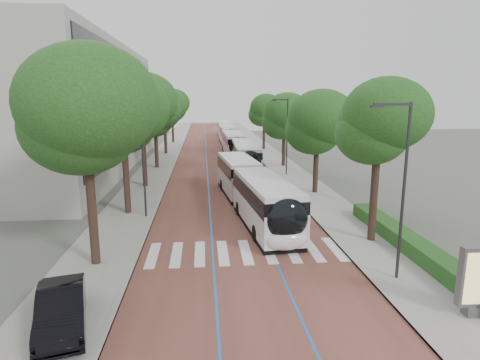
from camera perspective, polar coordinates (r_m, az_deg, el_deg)
The scene contains 23 objects.
ground at distance 21.32m, azimuth 0.57°, elevation -11.25°, with size 160.00×160.00×0.00m, color #51544C.
road at distance 60.13m, azimuth -3.32°, elevation 3.81°, with size 11.00×140.00×0.02m, color brown.
sidewalk_left at distance 60.34m, azimuth -10.47°, elevation 3.71°, with size 4.00×140.00×0.12m, color gray.
sidewalk_right at distance 60.83m, azimuth 3.77°, elevation 3.94°, with size 4.00×140.00×0.12m, color gray.
kerb_left at distance 60.19m, azimuth -8.66°, elevation 3.75°, with size 0.20×140.00×0.14m, color gray.
kerb_right at distance 60.57m, azimuth 2.00°, elevation 3.92°, with size 0.20×140.00×0.14m, color gray.
zebra_crossing at distance 22.24m, azimuth 0.82°, elevation -10.17°, with size 10.55×3.60×0.01m.
lane_line_left at distance 60.09m, azimuth -4.85°, elevation 3.79°, with size 0.12×126.00×0.01m, color #225FAA.
lane_line_right at distance 60.20m, azimuth -1.79°, elevation 3.84°, with size 0.12×126.00×0.01m, color #225FAA.
office_building at distance 50.64m, azimuth -25.80°, elevation 9.12°, with size 18.11×40.00×14.00m.
hedge at distance 23.78m, azimuth 23.21°, elevation -8.41°, with size 1.20×14.00×0.80m, color #174318.
streetlight_near at distance 18.96m, azimuth 21.91°, elevation 0.22°, with size 1.82×0.20×8.00m.
streetlight_far at distance 42.55m, azimuth 6.49°, elevation 6.97°, with size 1.82×0.20×8.00m.
lamp_post_left at distance 28.13m, azimuth -13.59°, elevation 2.83°, with size 0.14×0.14×8.00m, color #2C2C2E.
trees_left at distance 43.48m, azimuth -12.71°, elevation 9.55°, with size 6.47×61.17×10.21m.
trees_right at distance 43.43m, azimuth 7.74°, elevation 8.67°, with size 5.72×47.00×8.84m.
lead_bus at distance 29.28m, azimuth 1.75°, elevation -1.47°, with size 4.28×18.55×3.20m.
bus_queued_0 at distance 44.98m, azimuth 0.80°, elevation 3.20°, with size 2.85×12.46×3.20m.
bus_queued_1 at distance 57.79m, azimuth -0.94°, elevation 5.12°, with size 2.77×12.44×3.20m.
bus_queued_2 at distance 71.31m, azimuth -1.75°, elevation 6.38°, with size 2.80×12.45×3.20m.
bus_queued_3 at distance 84.08m, azimuth -2.24°, elevation 7.20°, with size 2.62×12.42×3.20m.
ad_panel at distance 17.92m, azimuth 30.54°, elevation -12.15°, with size 1.34×0.53×2.76m.
parked_car at distance 16.42m, azimuth -24.07°, elevation -16.39°, with size 1.59×4.55×1.50m, color black.
Camera 1 is at (-2.01, -19.51, 8.34)m, focal length 30.00 mm.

